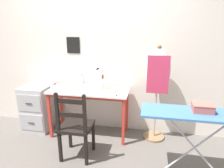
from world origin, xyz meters
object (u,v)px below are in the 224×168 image
at_px(sewing_machine, 93,79).
at_px(scissors, 118,95).
at_px(fabric_bowl, 55,88).
at_px(filing_cabinet, 39,107).
at_px(ironing_board, 199,116).
at_px(wooden_chair, 76,127).
at_px(dress_form, 158,75).
at_px(storage_box, 203,108).
at_px(thread_spool_near_machine, 104,90).

xyz_separation_m(sewing_machine, scissors, (0.42, -0.21, -0.15)).
xyz_separation_m(fabric_bowl, filing_cabinet, (-0.39, 0.13, -0.40)).
bearing_deg(ironing_board, scissors, 149.51).
height_order(filing_cabinet, ironing_board, ironing_board).
bearing_deg(sewing_machine, fabric_bowl, -166.05).
xyz_separation_m(wooden_chair, ironing_board, (1.41, -0.11, 0.33)).
bearing_deg(sewing_machine, dress_form, 1.32).
bearing_deg(filing_cabinet, storage_box, -16.92).
xyz_separation_m(sewing_machine, filing_cabinet, (-0.95, -0.01, -0.52)).
distance_m(thread_spool_near_machine, storage_box, 1.36).
bearing_deg(thread_spool_near_machine, storage_box, -27.73).
bearing_deg(storage_box, scissors, 152.22).
bearing_deg(wooden_chair, thread_spool_near_machine, 66.42).
bearing_deg(thread_spool_near_machine, scissors, -27.51).
distance_m(thread_spool_near_machine, ironing_board, 1.34).
relative_size(wooden_chair, dress_form, 0.66).
xyz_separation_m(wooden_chair, dress_form, (1.00, 0.67, 0.56)).
bearing_deg(wooden_chair, filing_cabinet, 144.52).
bearing_deg(wooden_chair, scissors, 43.09).
xyz_separation_m(thread_spool_near_machine, dress_form, (0.75, 0.11, 0.24)).
relative_size(scissors, dress_form, 0.09).
distance_m(wooden_chair, dress_form, 1.33).
bearing_deg(wooden_chair, storage_box, -2.85).
relative_size(sewing_machine, wooden_chair, 0.37).
relative_size(scissors, storage_box, 0.57).
relative_size(scissors, filing_cabinet, 0.16).
relative_size(wooden_chair, filing_cabinet, 1.26).
height_order(sewing_machine, fabric_bowl, sewing_machine).
relative_size(sewing_machine, thread_spool_near_machine, 8.05).
height_order(scissors, thread_spool_near_machine, thread_spool_near_machine).
height_order(thread_spool_near_machine, ironing_board, ironing_board).
height_order(sewing_machine, storage_box, sewing_machine).
bearing_deg(filing_cabinet, scissors, -8.32).
xyz_separation_m(sewing_machine, fabric_bowl, (-0.56, -0.14, -0.12)).
bearing_deg(ironing_board, filing_cabinet, 161.95).
height_order(sewing_machine, scissors, sewing_machine).
distance_m(wooden_chair, ironing_board, 1.45).
bearing_deg(dress_form, scissors, -156.27).
distance_m(fabric_bowl, storage_box, 2.04).
xyz_separation_m(fabric_bowl, dress_form, (1.51, 0.16, 0.23)).
bearing_deg(scissors, fabric_bowl, 175.95).
bearing_deg(filing_cabinet, thread_spool_near_machine, -4.11).
bearing_deg(filing_cabinet, sewing_machine, 0.53).
bearing_deg(storage_box, ironing_board, -132.89).
distance_m(wooden_chair, storage_box, 1.51).
height_order(fabric_bowl, scissors, fabric_bowl).
distance_m(scissors, storage_box, 1.11).
distance_m(dress_form, ironing_board, 0.92).
relative_size(filing_cabinet, storage_box, 3.46).
height_order(dress_form, storage_box, dress_form).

